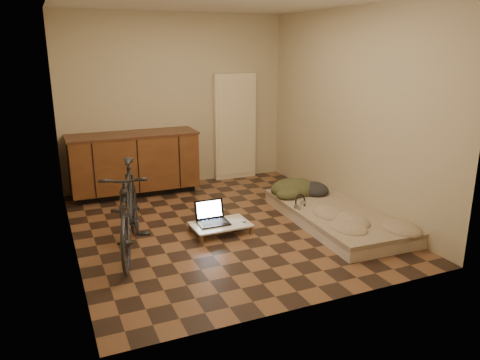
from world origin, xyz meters
name	(u,v)px	position (x,y,z in m)	size (l,w,h in m)	color
room_shell	(224,120)	(0.00, 0.00, 1.30)	(3.50, 4.00, 2.60)	brown
cabinets	(134,163)	(-0.75, 1.70, 0.47)	(1.84, 0.62, 0.91)	black
appliance_panel	(235,127)	(0.95, 1.94, 0.85)	(0.70, 0.10, 1.70)	#F2E4C0
bicycle	(129,205)	(-1.20, -0.31, 0.53)	(0.49, 1.65, 1.07)	black
futon	(336,216)	(1.30, -0.46, 0.09)	(1.08, 2.13, 0.18)	beige
clothing_pile	(299,183)	(1.21, 0.30, 0.32)	(0.69, 0.57, 0.27)	#383A21
headphones	(300,201)	(0.92, -0.23, 0.26)	(0.23, 0.21, 0.15)	black
lap_desk	(221,225)	(-0.13, -0.20, 0.10)	(0.69, 0.46, 0.11)	brown
laptop	(212,218)	(-0.21, -0.12, 0.16)	(0.36, 0.32, 0.24)	black
mouse	(243,220)	(0.13, -0.25, 0.13)	(0.07, 0.11, 0.04)	silver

